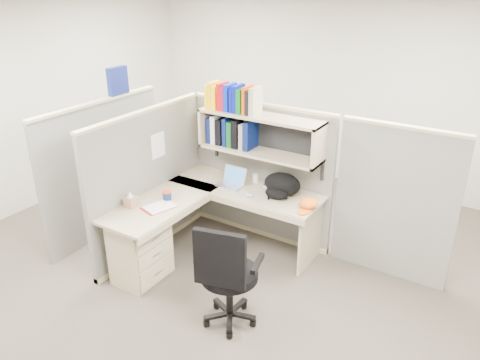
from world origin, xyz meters
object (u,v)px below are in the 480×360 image
Objects in this scene: backpack at (280,186)px; task_chair at (228,290)px; laptop at (230,177)px; snack_canister at (167,195)px; desk at (169,234)px.

task_chair is (0.17, -1.28, -0.47)m from backpack.
laptop reaches higher than snack_canister.
desk is 17.99× the size of snack_canister.
desk is 0.94m from laptop.
task_chair is at bearing -56.77° from laptop.
desk is at bearing -145.82° from backpack.
desk is 1.63× the size of task_chair.
desk is 6.03× the size of laptop.
laptop is 0.27× the size of task_chair.
laptop is 0.60m from backpack.
desk is 1.07m from task_chair.
task_chair is at bearing -21.75° from desk.
snack_canister is at bearing -156.93° from backpack.
task_chair is (1.15, -0.58, -0.40)m from snack_canister.
snack_canister is at bearing 130.06° from desk.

